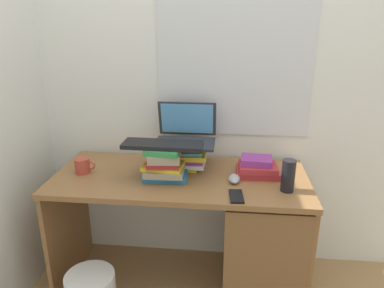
{
  "coord_description": "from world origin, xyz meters",
  "views": [
    {
      "loc": [
        0.26,
        -1.81,
        1.55
      ],
      "look_at": [
        0.06,
        0.02,
        0.9
      ],
      "focal_mm": 33.7,
      "sensor_mm": 36.0,
      "label": 1
    }
  ],
  "objects_px": {
    "mug": "(83,166)",
    "book_stack_side": "(257,168)",
    "book_stack_keyboard_riser": "(164,164)",
    "laptop": "(186,133)",
    "water_bottle": "(288,176)",
    "keyboard": "(163,145)",
    "desk": "(242,232)",
    "book_stack_tall": "(185,155)",
    "computer_mouse": "(234,179)",
    "cell_phone": "(236,196)"
  },
  "relations": [
    {
      "from": "mug",
      "to": "book_stack_side",
      "type": "bearing_deg",
      "value": 4.15
    },
    {
      "from": "book_stack_keyboard_riser",
      "to": "book_stack_side",
      "type": "distance_m",
      "value": 0.52
    },
    {
      "from": "laptop",
      "to": "water_bottle",
      "type": "distance_m",
      "value": 0.63
    },
    {
      "from": "keyboard",
      "to": "water_bottle",
      "type": "distance_m",
      "value": 0.66
    },
    {
      "from": "desk",
      "to": "mug",
      "type": "bearing_deg",
      "value": 179.73
    },
    {
      "from": "book_stack_keyboard_riser",
      "to": "desk",
      "type": "bearing_deg",
      "value": 5.02
    },
    {
      "from": "book_stack_tall",
      "to": "water_bottle",
      "type": "relative_size",
      "value": 1.5
    },
    {
      "from": "mug",
      "to": "book_stack_keyboard_riser",
      "type": "bearing_deg",
      "value": -5.09
    },
    {
      "from": "book_stack_tall",
      "to": "book_stack_keyboard_riser",
      "type": "relative_size",
      "value": 1.03
    },
    {
      "from": "book_stack_keyboard_riser",
      "to": "keyboard",
      "type": "bearing_deg",
      "value": -139.39
    },
    {
      "from": "book_stack_side",
      "to": "computer_mouse",
      "type": "distance_m",
      "value": 0.16
    },
    {
      "from": "keyboard",
      "to": "cell_phone",
      "type": "relative_size",
      "value": 3.09
    },
    {
      "from": "book_stack_side",
      "to": "water_bottle",
      "type": "relative_size",
      "value": 1.42
    },
    {
      "from": "water_bottle",
      "to": "computer_mouse",
      "type": "bearing_deg",
      "value": 163.45
    },
    {
      "from": "book_stack_tall",
      "to": "keyboard",
      "type": "distance_m",
      "value": 0.24
    },
    {
      "from": "desk",
      "to": "book_stack_tall",
      "type": "height_order",
      "value": "book_stack_tall"
    },
    {
      "from": "laptop",
      "to": "cell_phone",
      "type": "distance_m",
      "value": 0.52
    },
    {
      "from": "keyboard",
      "to": "book_stack_tall",
      "type": "bearing_deg",
      "value": 63.92
    },
    {
      "from": "book_stack_keyboard_riser",
      "to": "book_stack_side",
      "type": "relative_size",
      "value": 1.02
    },
    {
      "from": "water_bottle",
      "to": "book_stack_keyboard_riser",
      "type": "bearing_deg",
      "value": 174.1
    },
    {
      "from": "computer_mouse",
      "to": "laptop",
      "type": "bearing_deg",
      "value": 143.63
    },
    {
      "from": "computer_mouse",
      "to": "mug",
      "type": "xyz_separation_m",
      "value": [
        -0.85,
        0.03,
        0.02
      ]
    },
    {
      "from": "book_stack_side",
      "to": "keyboard",
      "type": "xyz_separation_m",
      "value": [
        -0.5,
        -0.12,
        0.16
      ]
    },
    {
      "from": "keyboard",
      "to": "cell_phone",
      "type": "distance_m",
      "value": 0.46
    },
    {
      "from": "laptop",
      "to": "mug",
      "type": "distance_m",
      "value": 0.61
    },
    {
      "from": "book_stack_tall",
      "to": "keyboard",
      "type": "bearing_deg",
      "value": -117.27
    },
    {
      "from": "keyboard",
      "to": "cell_phone",
      "type": "height_order",
      "value": "keyboard"
    },
    {
      "from": "cell_phone",
      "to": "book_stack_tall",
      "type": "bearing_deg",
      "value": 126.67
    },
    {
      "from": "desk",
      "to": "mug",
      "type": "xyz_separation_m",
      "value": [
        -0.91,
        0.0,
        0.37
      ]
    },
    {
      "from": "mug",
      "to": "water_bottle",
      "type": "height_order",
      "value": "water_bottle"
    },
    {
      "from": "book_stack_side",
      "to": "computer_mouse",
      "type": "height_order",
      "value": "book_stack_side"
    },
    {
      "from": "desk",
      "to": "mug",
      "type": "relative_size",
      "value": 11.91
    },
    {
      "from": "keyboard",
      "to": "computer_mouse",
      "type": "height_order",
      "value": "keyboard"
    },
    {
      "from": "laptop",
      "to": "book_stack_tall",
      "type": "bearing_deg",
      "value": -91.23
    },
    {
      "from": "book_stack_side",
      "to": "mug",
      "type": "relative_size",
      "value": 2.01
    },
    {
      "from": "keyboard",
      "to": "computer_mouse",
      "type": "distance_m",
      "value": 0.42
    },
    {
      "from": "water_bottle",
      "to": "book_stack_side",
      "type": "bearing_deg",
      "value": 127.69
    },
    {
      "from": "desk",
      "to": "laptop",
      "type": "bearing_deg",
      "value": 151.67
    },
    {
      "from": "laptop",
      "to": "computer_mouse",
      "type": "distance_m",
      "value": 0.4
    },
    {
      "from": "laptop",
      "to": "water_bottle",
      "type": "height_order",
      "value": "laptop"
    },
    {
      "from": "computer_mouse",
      "to": "water_bottle",
      "type": "bearing_deg",
      "value": -16.55
    },
    {
      "from": "book_stack_keyboard_riser",
      "to": "laptop",
      "type": "xyz_separation_m",
      "value": [
        0.09,
        0.22,
        0.11
      ]
    },
    {
      "from": "mug",
      "to": "cell_phone",
      "type": "height_order",
      "value": "mug"
    },
    {
      "from": "book_stack_tall",
      "to": "keyboard",
      "type": "height_order",
      "value": "keyboard"
    },
    {
      "from": "computer_mouse",
      "to": "cell_phone",
      "type": "distance_m",
      "value": 0.18
    },
    {
      "from": "laptop",
      "to": "computer_mouse",
      "type": "bearing_deg",
      "value": -36.37
    },
    {
      "from": "keyboard",
      "to": "book_stack_keyboard_riser",
      "type": "bearing_deg",
      "value": 41.8
    },
    {
      "from": "book_stack_keyboard_riser",
      "to": "mug",
      "type": "xyz_separation_m",
      "value": [
        -0.47,
        0.04,
        -0.05
      ]
    },
    {
      "from": "computer_mouse",
      "to": "mug",
      "type": "relative_size",
      "value": 0.88
    },
    {
      "from": "keyboard",
      "to": "water_bottle",
      "type": "xyz_separation_m",
      "value": [
        0.64,
        -0.06,
        -0.12
      ]
    }
  ]
}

